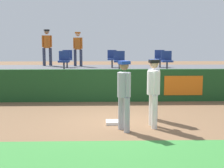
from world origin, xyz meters
The scene contains 16 objects.
ground_plane centered at (0.00, 0.00, 0.00)m, with size 60.00×60.00×0.00m, color brown.
grass_foreground_strip centered at (0.00, -3.10, 0.00)m, with size 18.00×2.80×0.01m, color #388438.
first_base centered at (-0.29, -0.13, 0.04)m, with size 0.40×0.40×0.08m, color white.
player_fielder_home centered at (0.78, -0.49, 1.05)m, with size 0.37×0.58×1.83m.
player_runner_visitor centered at (0.92, 0.34, 1.04)m, with size 0.40×0.49×1.79m.
player_coach_visitor centered at (-0.03, -0.86, 1.05)m, with size 0.45×0.47×1.82m.
field_wall centered at (0.01, 3.28, 0.63)m, with size 18.00×0.26×1.26m.
bleacher_platform centered at (0.00, 5.85, 0.54)m, with size 18.00×4.80×1.08m, color #59595E.
seat_front_right centered at (2.19, 4.72, 1.56)m, with size 0.46×0.44×0.84m.
seat_front_left centered at (-2.24, 4.72, 1.56)m, with size 0.46×0.44×0.84m.
seat_back_center centered at (-0.13, 6.52, 1.56)m, with size 0.44×0.44×0.84m.
seat_front_center centered at (0.14, 4.72, 1.56)m, with size 0.47×0.44×0.84m.
seat_back_left centered at (-2.32, 6.52, 1.56)m, with size 0.47×0.44×0.84m.
seat_back_right centered at (2.22, 6.52, 1.56)m, with size 0.48×0.44×0.84m.
spectator_hooded centered at (-3.47, 7.62, 2.17)m, with size 0.49×0.46×1.87m.
spectator_capped centered at (-1.84, 7.23, 2.09)m, with size 0.48×0.39×1.73m.
Camera 1 is at (-0.56, -8.71, 2.27)m, focal length 49.98 mm.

